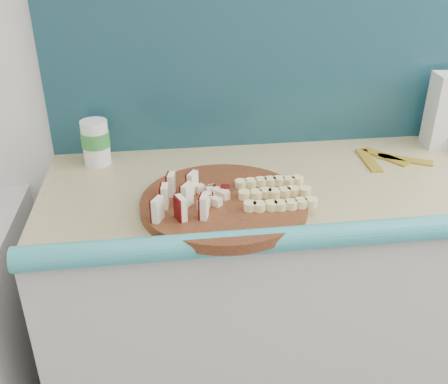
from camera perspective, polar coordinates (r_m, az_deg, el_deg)
kitchen_counter at (r=1.82m, az=19.25°, el=-10.85°), size 2.20×0.63×0.91m
backsplash at (r=1.75m, az=18.81°, el=13.69°), size 2.20×0.02×0.50m
cutting_board at (r=1.27m, az=-0.00°, el=-1.33°), size 0.43×0.43×0.03m
apple_wedges at (r=1.22m, az=-5.15°, el=-0.59°), size 0.13×0.17×0.06m
apple_chunks at (r=1.26m, az=-1.22°, el=-0.43°), size 0.07×0.07×0.02m
banana_slices at (r=1.28m, az=5.77°, el=-0.06°), size 0.19×0.16×0.02m
canister at (r=1.55m, az=-14.45°, el=5.60°), size 0.08×0.08×0.14m
banana_peel at (r=1.63m, az=18.06°, el=3.61°), size 0.22×0.18×0.01m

